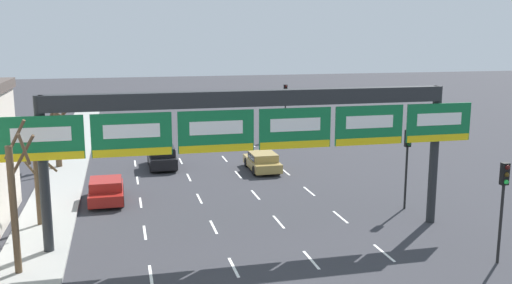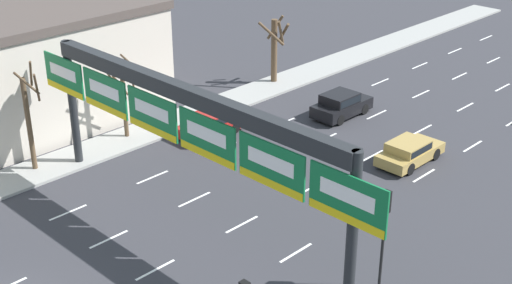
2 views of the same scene
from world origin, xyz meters
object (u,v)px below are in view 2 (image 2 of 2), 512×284
at_px(sign_gantry, 183,113).
at_px(tree_bare_third, 29,117).
at_px(tree_bare_closest, 275,45).
at_px(car_gold, 409,151).
at_px(car_black, 341,104).
at_px(car_red, 209,124).
at_px(traffic_light_near_gantry, 385,219).
at_px(tree_bare_second, 123,94).

relative_size(sign_gantry, tree_bare_third, 3.57).
bearing_deg(tree_bare_closest, car_gold, -16.34).
relative_size(car_black, tree_bare_third, 0.67).
relative_size(car_gold, tree_bare_closest, 0.90).
xyz_separation_m(car_red, traffic_light_near_gantry, (15.65, -5.03, 2.37)).
xyz_separation_m(car_black, tree_bare_second, (-6.65, -11.31, 1.98)).
distance_m(traffic_light_near_gantry, tree_bare_third, 19.23).
bearing_deg(sign_gantry, car_red, 132.53).
relative_size(sign_gantry, car_red, 5.43).
relative_size(car_gold, tree_bare_second, 0.79).
xyz_separation_m(sign_gantry, tree_bare_second, (-9.77, 3.74, -2.77)).
bearing_deg(sign_gantry, traffic_light_near_gantry, 15.00).
relative_size(car_gold, car_red, 1.05).
height_order(car_red, tree_bare_second, tree_bare_second).
height_order(car_red, traffic_light_near_gantry, traffic_light_near_gantry).
bearing_deg(tree_bare_third, car_red, 71.77).
distance_m(sign_gantry, tree_bare_closest, 19.56).
height_order(car_black, tree_bare_second, tree_bare_second).
height_order(car_gold, tree_bare_third, tree_bare_third).
height_order(tree_bare_closest, tree_bare_third, tree_bare_third).
relative_size(traffic_light_near_gantry, tree_bare_closest, 0.94).
distance_m(car_gold, tree_bare_third, 19.88).
xyz_separation_m(car_black, car_gold, (6.63, -2.52, -0.11)).
bearing_deg(tree_bare_second, car_gold, 33.49).
relative_size(car_red, tree_bare_third, 0.66).
distance_m(sign_gantry, traffic_light_near_gantry, 9.50).
xyz_separation_m(traffic_light_near_gantry, tree_bare_third, (-18.74, -4.34, 0.00)).
bearing_deg(car_gold, car_black, 159.18).
bearing_deg(tree_bare_closest, tree_bare_third, -89.35).
bearing_deg(traffic_light_near_gantry, car_red, 162.19).
bearing_deg(tree_bare_third, sign_gantry, 11.26).
relative_size(car_black, car_red, 1.03).
bearing_deg(traffic_light_near_gantry, sign_gantry, -165.00).
bearing_deg(tree_bare_third, car_gold, 47.28).
relative_size(car_black, traffic_light_near_gantry, 0.94).
relative_size(sign_gantry, car_black, 5.29).
relative_size(sign_gantry, tree_bare_closest, 4.68).
height_order(car_black, tree_bare_third, tree_bare_third).
distance_m(car_black, car_red, 8.48).
height_order(car_red, tree_bare_third, tree_bare_third).
distance_m(traffic_light_near_gantry, tree_bare_second, 18.69).
bearing_deg(tree_bare_second, traffic_light_near_gantry, -4.20).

